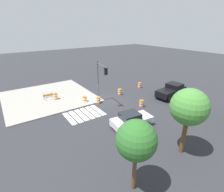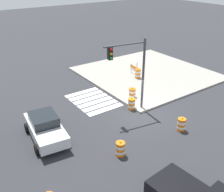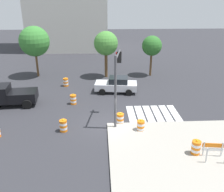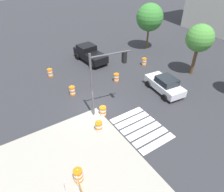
% 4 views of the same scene
% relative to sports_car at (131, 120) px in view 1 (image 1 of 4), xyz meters
% --- Properties ---
extents(ground_plane, '(120.00, 120.00, 0.00)m').
position_rel_sports_car_xyz_m(ground_plane, '(-1.19, -7.09, -0.81)').
color(ground_plane, '#2D2D33').
extents(sidewalk_corner, '(12.00, 12.00, 0.15)m').
position_rel_sports_car_xyz_m(sidewalk_corner, '(4.81, -13.09, -0.74)').
color(sidewalk_corner, '#9E998E').
rests_on(sidewalk_corner, ground).
extents(crosswalk_stripes, '(4.35, 3.20, 0.02)m').
position_rel_sports_car_xyz_m(crosswalk_stripes, '(2.81, -5.29, -0.80)').
color(crosswalk_stripes, silver).
rests_on(crosswalk_stripes, ground).
extents(sports_car, '(4.48, 2.51, 1.63)m').
position_rel_sports_car_xyz_m(sports_car, '(0.00, 0.00, 0.00)').
color(sports_car, silver).
rests_on(sports_car, ground).
extents(pickup_truck, '(5.30, 2.70, 1.92)m').
position_rel_sports_car_xyz_m(pickup_truck, '(-10.36, -2.91, 0.16)').
color(pickup_truck, black).
rests_on(pickup_truck, ground).
extents(traffic_barrel_near_corner, '(0.56, 0.56, 1.02)m').
position_rel_sports_car_xyz_m(traffic_barrel_near_corner, '(-4.22, -2.90, -0.36)').
color(traffic_barrel_near_corner, orange).
rests_on(traffic_barrel_near_corner, ground).
extents(traffic_barrel_crosswalk_end, '(0.56, 0.56, 1.02)m').
position_rel_sports_car_xyz_m(traffic_barrel_crosswalk_end, '(1.26, -8.25, -0.36)').
color(traffic_barrel_crosswalk_end, orange).
rests_on(traffic_barrel_crosswalk_end, ground).
extents(traffic_barrel_median_near, '(0.56, 0.56, 1.02)m').
position_rel_sports_car_xyz_m(traffic_barrel_median_near, '(-4.47, -7.91, -0.36)').
color(traffic_barrel_median_near, orange).
rests_on(traffic_barrel_median_near, ground).
extents(traffic_barrel_median_far, '(0.56, 0.56, 1.02)m').
position_rel_sports_car_xyz_m(traffic_barrel_median_far, '(-5.55, 2.13, -0.36)').
color(traffic_barrel_median_far, orange).
rests_on(traffic_barrel_median_far, ground).
extents(traffic_barrel_far_curb, '(0.56, 0.56, 1.02)m').
position_rel_sports_car_xyz_m(traffic_barrel_far_curb, '(-0.17, -7.03, -0.36)').
color(traffic_barrel_far_curb, orange).
rests_on(traffic_barrel_far_curb, ground).
extents(traffic_barrel_lane_center, '(0.56, 0.56, 1.02)m').
position_rel_sports_car_xyz_m(traffic_barrel_lane_center, '(-9.16, -8.50, -0.36)').
color(traffic_barrel_lane_center, orange).
rests_on(traffic_barrel_lane_center, ground).
extents(traffic_barrel_on_sidewalk, '(0.56, 0.56, 1.02)m').
position_rel_sports_car_xyz_m(traffic_barrel_on_sidewalk, '(4.25, -11.39, -0.21)').
color(traffic_barrel_on_sidewalk, orange).
rests_on(traffic_barrel_on_sidewalk, sidewalk_corner).
extents(construction_barricade, '(1.32, 0.92, 1.00)m').
position_rel_sports_car_xyz_m(construction_barricade, '(5.16, -11.82, -0.09)').
color(construction_barricade, silver).
rests_on(construction_barricade, sidewalk_corner).
extents(traffic_light_pole, '(0.74, 3.26, 5.50)m').
position_rel_sports_car_xyz_m(traffic_light_pole, '(-0.42, -6.56, 3.10)').
color(traffic_light_pole, '#4C4C51').
rests_on(traffic_light_pole, sidewalk_corner).
extents(street_tree_streetside_mid, '(2.86, 2.86, 5.60)m').
position_rel_sports_car_xyz_m(street_tree_streetside_mid, '(-0.94, 5.31, 3.31)').
color(street_tree_streetside_mid, brown).
rests_on(street_tree_streetside_mid, ground).
extents(street_tree_streetside_far, '(2.42, 2.42, 4.97)m').
position_rel_sports_car_xyz_m(street_tree_streetside_far, '(4.66, 5.65, 2.92)').
color(street_tree_streetside_far, brown).
rests_on(street_tree_streetside_far, ground).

